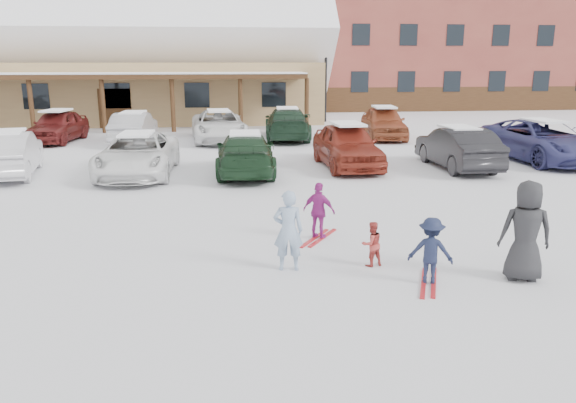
{
  "coord_description": "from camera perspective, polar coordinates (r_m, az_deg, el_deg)",
  "views": [
    {
      "loc": [
        -0.94,
        -9.84,
        3.76
      ],
      "look_at": [
        0.3,
        1.0,
        1.0
      ],
      "focal_mm": 35.0,
      "sensor_mm": 36.0,
      "label": 1
    }
  ],
  "objects": [
    {
      "name": "ground",
      "position": [
        10.57,
        -1.0,
        -6.63
      ],
      "size": [
        160.0,
        160.0,
        0.0
      ],
      "primitive_type": "plane",
      "color": "white",
      "rests_on": "ground"
    },
    {
      "name": "day_lodge",
      "position": [
        38.64,
        -19.15,
        13.72
      ],
      "size": [
        29.12,
        12.5,
        10.38
      ],
      "color": "tan",
      "rests_on": "ground"
    },
    {
      "name": "lamp_post",
      "position": [
        35.28,
        3.86,
        13.57
      ],
      "size": [
        0.5,
        0.25,
        5.98
      ],
      "color": "black",
      "rests_on": "ground"
    },
    {
      "name": "conifer_3",
      "position": [
        54.3,
        0.83,
        15.64
      ],
      "size": [
        3.96,
        3.96,
        9.18
      ],
      "color": "black",
      "rests_on": "ground"
    },
    {
      "name": "conifer_4",
      "position": [
        65.93,
        26.46,
        15.2
      ],
      "size": [
        5.06,
        5.06,
        11.73
      ],
      "color": "black",
      "rests_on": "ground"
    },
    {
      "name": "adult_skier",
      "position": [
        10.2,
        0.02,
        -2.96
      ],
      "size": [
        0.58,
        0.4,
        1.5
      ],
      "primitive_type": "imported",
      "rotation": [
        0.0,
        0.0,
        3.06
      ],
      "color": "#8BA3C0",
      "rests_on": "ground"
    },
    {
      "name": "toddler_red",
      "position": [
        10.6,
        8.5,
        -4.28
      ],
      "size": [
        0.49,
        0.43,
        0.86
      ],
      "primitive_type": "imported",
      "rotation": [
        0.0,
        0.0,
        3.43
      ],
      "color": "#B63C36",
      "rests_on": "ground"
    },
    {
      "name": "child_navy",
      "position": [
        9.93,
        14.3,
        -4.89
      ],
      "size": [
        0.87,
        0.69,
        1.18
      ],
      "primitive_type": "imported",
      "rotation": [
        0.0,
        0.0,
        2.76
      ],
      "color": "#171E39",
      "rests_on": "ground"
    },
    {
      "name": "skis_child_navy",
      "position": [
        10.12,
        14.1,
        -7.97
      ],
      "size": [
        0.7,
        1.38,
        0.03
      ],
      "primitive_type": "cube",
      "rotation": [
        0.0,
        0.0,
        2.76
      ],
      "color": "#AA181D",
      "rests_on": "ground"
    },
    {
      "name": "child_magenta",
      "position": [
        12.02,
        3.17,
        -0.97
      ],
      "size": [
        0.77,
        0.65,
        1.24
      ],
      "primitive_type": "imported",
      "rotation": [
        0.0,
        0.0,
        2.57
      ],
      "color": "#9F2581",
      "rests_on": "ground"
    },
    {
      "name": "skis_child_magenta",
      "position": [
        12.19,
        3.13,
        -3.71
      ],
      "size": [
        0.93,
        1.28,
        0.03
      ],
      "primitive_type": "cube",
      "rotation": [
        0.0,
        0.0,
        2.57
      ],
      "color": "#AA181D",
      "rests_on": "ground"
    },
    {
      "name": "bystander_dark",
      "position": [
        10.53,
        23.01,
        -2.79
      ],
      "size": [
        0.99,
        0.78,
        1.78
      ],
      "primitive_type": "imported",
      "rotation": [
        0.0,
        0.0,
        2.87
      ],
      "color": "#252528",
      "rests_on": "ground"
    },
    {
      "name": "parked_car_1",
      "position": [
        20.76,
        -26.49,
        4.35
      ],
      "size": [
        2.32,
        4.7,
        1.48
      ],
      "primitive_type": "imported",
      "rotation": [
        0.0,
        0.0,
        3.32
      ],
      "color": "silver",
      "rests_on": "ground"
    },
    {
      "name": "parked_car_2",
      "position": [
        19.35,
        -15.02,
        4.63
      ],
      "size": [
        2.45,
        5.12,
        1.41
      ],
      "primitive_type": "imported",
      "rotation": [
        0.0,
        0.0,
        -0.02
      ],
      "color": "white",
      "rests_on": "ground"
    },
    {
      "name": "parked_car_3",
      "position": [
        19.0,
        -4.36,
        4.86
      ],
      "size": [
        2.06,
        4.81,
        1.38
      ],
      "primitive_type": "imported",
      "rotation": [
        0.0,
        0.0,
        3.11
      ],
      "color": "#1A371F",
      "rests_on": "ground"
    },
    {
      "name": "parked_car_4",
      "position": [
        20.23,
        6.02,
        5.67
      ],
      "size": [
        2.05,
        4.69,
        1.57
      ],
      "primitive_type": "imported",
      "rotation": [
        0.0,
        0.0,
        0.04
      ],
      "color": "maroon",
      "rests_on": "ground"
    },
    {
      "name": "parked_car_5",
      "position": [
        20.82,
        16.84,
        5.24
      ],
      "size": [
        1.63,
        4.48,
        1.47
      ],
      "primitive_type": "imported",
      "rotation": [
        0.0,
        0.0,
        3.16
      ],
      "color": "black",
      "rests_on": "ground"
    },
    {
      "name": "parked_car_6",
      "position": [
        23.45,
        24.37,
        5.64
      ],
      "size": [
        3.08,
        5.81,
        1.56
      ],
      "primitive_type": "imported",
      "rotation": [
        0.0,
        0.0,
        0.09
      ],
      "color": "navy",
      "rests_on": "ground"
    },
    {
      "name": "parked_car_8",
      "position": [
        28.61,
        -22.36,
        7.09
      ],
      "size": [
        2.27,
        4.54,
        1.48
      ],
      "primitive_type": "imported",
      "rotation": [
        0.0,
        0.0,
        -0.12
      ],
      "color": "maroon",
      "rests_on": "ground"
    },
    {
      "name": "parked_car_9",
      "position": [
        27.04,
        -15.38,
        7.23
      ],
      "size": [
        1.7,
        4.4,
        1.43
      ],
      "primitive_type": "imported",
      "rotation": [
        0.0,
        0.0,
        3.1
      ],
      "color": "#ACABAF",
      "rests_on": "ground"
    },
    {
      "name": "parked_car_10",
      "position": [
        26.96,
        -7.04,
        7.64
      ],
      "size": [
        2.8,
        5.4,
        1.46
      ],
      "primitive_type": "imported",
      "rotation": [
        0.0,
        0.0,
        0.07
      ],
      "color": "white",
      "rests_on": "ground"
    },
    {
      "name": "parked_car_11",
      "position": [
        27.42,
        -0.07,
        7.91
      ],
      "size": [
        2.47,
        5.34,
        1.51
      ],
      "primitive_type": "imported",
      "rotation": [
        0.0,
        0.0,
        3.07
      ],
      "color": "#1C3625",
      "rests_on": "ground"
    },
    {
      "name": "parked_car_12",
      "position": [
        28.1,
        9.68,
        7.9
      ],
      "size": [
        2.24,
        4.69,
        1.55
      ],
      "primitive_type": "imported",
      "rotation": [
        0.0,
        0.0,
        -0.09
      ],
      "color": "#A24F2D",
      "rests_on": "ground"
    }
  ]
}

